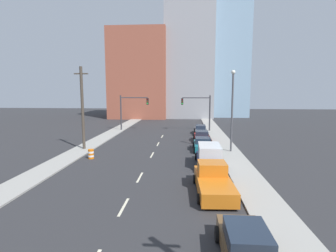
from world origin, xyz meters
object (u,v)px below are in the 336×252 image
(utility_pole_left_mid, at_px, (82,108))
(sedan_brown, at_px, (247,248))
(traffic_signal_left, at_px, (129,107))
(box_truck_navy, at_px, (209,156))
(sedan_gray, at_px, (200,130))
(traffic_barrel, at_px, (91,154))
(sedan_red, at_px, (202,136))
(pickup_truck_orange, at_px, (213,181))
(traffic_signal_right, at_px, (201,108))
(sedan_teal, at_px, (203,144))
(street_lamp, at_px, (232,106))

(utility_pole_left_mid, bearing_deg, sedan_brown, -53.61)
(traffic_signal_left, bearing_deg, utility_pole_left_mid, -97.47)
(box_truck_navy, bearing_deg, traffic_signal_left, 120.25)
(sedan_brown, distance_m, sedan_gray, 31.47)
(utility_pole_left_mid, distance_m, traffic_barrel, 6.25)
(utility_pole_left_mid, xyz_separation_m, sedan_gray, (13.94, 12.31, -4.19))
(sedan_red, bearing_deg, traffic_signal_left, 142.67)
(utility_pole_left_mid, relative_size, sedan_red, 2.21)
(traffic_signal_left, height_order, pickup_truck_orange, traffic_signal_left)
(traffic_signal_left, distance_m, utility_pole_left_mid, 15.25)
(pickup_truck_orange, distance_m, sedan_red, 17.96)
(utility_pole_left_mid, relative_size, traffic_barrel, 9.91)
(traffic_signal_right, relative_size, box_truck_navy, 1.09)
(box_truck_navy, xyz_separation_m, sedan_red, (-0.02, 11.75, -0.30))
(traffic_barrel, relative_size, sedan_red, 0.22)
(traffic_signal_right, distance_m, sedan_teal, 14.78)
(sedan_teal, bearing_deg, sedan_red, 87.38)
(street_lamp, xyz_separation_m, box_truck_navy, (-2.84, -5.48, -4.20))
(street_lamp, bearing_deg, sedan_red, 114.49)
(pickup_truck_orange, distance_m, sedan_teal, 12.44)
(traffic_signal_right, distance_m, traffic_barrel, 22.65)
(sedan_brown, relative_size, pickup_truck_orange, 0.83)
(traffic_signal_left, distance_m, sedan_brown, 36.49)
(pickup_truck_orange, relative_size, sedan_gray, 1.27)
(utility_pole_left_mid, height_order, sedan_brown, utility_pole_left_mid)
(pickup_truck_orange, bearing_deg, utility_pole_left_mid, 136.68)
(traffic_signal_left, distance_m, sedan_gray, 12.71)
(utility_pole_left_mid, xyz_separation_m, sedan_teal, (13.59, 0.70, -4.16))
(traffic_signal_right, bearing_deg, box_truck_navy, -90.91)
(pickup_truck_orange, xyz_separation_m, sedan_teal, (0.02, 12.44, -0.08))
(traffic_barrel, bearing_deg, box_truck_navy, -8.21)
(traffic_signal_left, height_order, sedan_gray, traffic_signal_left)
(traffic_signal_right, distance_m, pickup_truck_orange, 27.03)
(traffic_barrel, height_order, box_truck_navy, box_truck_navy)
(street_lamp, bearing_deg, box_truck_navy, -117.38)
(pickup_truck_orange, bearing_deg, sedan_teal, 87.46)
(pickup_truck_orange, bearing_deg, traffic_signal_left, 110.90)
(pickup_truck_orange, relative_size, box_truck_navy, 1.06)
(street_lamp, bearing_deg, utility_pole_left_mid, 179.80)
(utility_pole_left_mid, distance_m, pickup_truck_orange, 18.40)
(traffic_signal_right, xyz_separation_m, pickup_truck_orange, (-0.57, -26.84, -3.19))
(traffic_signal_right, xyz_separation_m, sedan_teal, (-0.55, -14.40, -3.27))
(traffic_barrel, height_order, sedan_teal, sedan_teal)
(traffic_signal_left, bearing_deg, street_lamp, -45.94)
(traffic_barrel, bearing_deg, sedan_teal, 21.97)
(traffic_signal_right, bearing_deg, street_lamp, -80.59)
(traffic_barrel, xyz_separation_m, pickup_truck_orange, (11.31, -7.87, 0.28))
(traffic_signal_right, distance_m, sedan_gray, 4.33)
(utility_pole_left_mid, height_order, traffic_barrel, utility_pole_left_mid)
(utility_pole_left_mid, height_order, street_lamp, utility_pole_left_mid)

